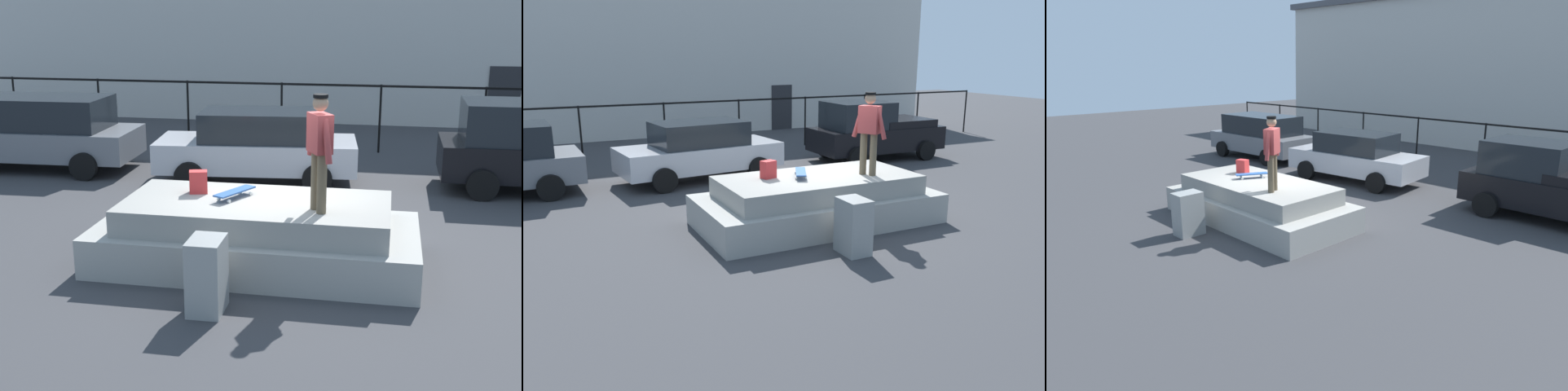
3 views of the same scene
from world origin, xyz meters
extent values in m
plane|color=#38383A|center=(0.00, 0.00, 0.00)|extent=(60.00, 60.00, 0.00)
cube|color=#9E9B93|center=(-0.32, -0.41, 0.30)|extent=(4.89, 2.36, 0.61)
cube|color=gray|center=(-0.32, -0.41, 0.81)|extent=(4.01, 1.94, 0.39)
cylinder|color=brown|center=(0.60, -0.66, 1.43)|extent=(0.14, 0.14, 0.86)
cylinder|color=brown|center=(0.71, -0.86, 1.43)|extent=(0.14, 0.14, 0.86)
cube|color=maroon|center=(0.65, -0.76, 2.14)|extent=(0.41, 0.47, 0.55)
cylinder|color=maroon|center=(0.53, -0.54, 2.07)|extent=(0.20, 0.27, 0.62)
cylinder|color=maroon|center=(0.78, -0.98, 2.07)|extent=(0.20, 0.27, 0.62)
sphere|color=tan|center=(0.65, -0.76, 2.55)|extent=(0.22, 0.22, 0.22)
cylinder|color=black|center=(0.65, -0.76, 2.65)|extent=(0.28, 0.28, 0.05)
cube|color=#264C8C|center=(-0.67, -0.33, 1.11)|extent=(0.53, 0.81, 0.02)
cylinder|color=silver|center=(-0.88, -0.52, 1.03)|extent=(0.05, 0.06, 0.06)
cylinder|color=silver|center=(-0.70, -0.60, 1.03)|extent=(0.05, 0.06, 0.06)
cylinder|color=silver|center=(-0.65, -0.05, 1.03)|extent=(0.05, 0.06, 0.06)
cylinder|color=silver|center=(-0.47, -0.14, 1.03)|extent=(0.05, 0.06, 0.06)
cube|color=red|center=(-1.30, -0.13, 1.18)|extent=(0.32, 0.27, 0.35)
cube|color=slate|center=(-6.62, 4.82, 0.66)|extent=(4.57, 2.10, 0.68)
cube|color=black|center=(-6.62, 4.82, 1.38)|extent=(3.22, 1.82, 0.75)
cylinder|color=black|center=(-8.05, 5.74, 0.32)|extent=(0.65, 0.24, 0.64)
cylinder|color=black|center=(-7.97, 3.78, 0.32)|extent=(0.65, 0.24, 0.64)
cylinder|color=black|center=(-5.26, 5.85, 0.32)|extent=(0.65, 0.24, 0.64)
cylinder|color=black|center=(-5.18, 3.89, 0.32)|extent=(0.65, 0.24, 0.64)
cube|color=#B7B7BC|center=(-1.29, 4.48, 0.65)|extent=(4.57, 2.23, 0.66)
cube|color=black|center=(-1.29, 4.48, 1.30)|extent=(2.57, 1.81, 0.64)
cylinder|color=black|center=(-2.75, 5.24, 0.32)|extent=(0.66, 0.29, 0.64)
cylinder|color=black|center=(-2.56, 3.44, 0.32)|extent=(0.66, 0.29, 0.64)
cylinder|color=black|center=(-0.03, 5.53, 0.32)|extent=(0.66, 0.29, 0.64)
cylinder|color=black|center=(0.16, 3.72, 0.32)|extent=(0.66, 0.29, 0.64)
cube|color=black|center=(4.85, 4.82, 0.69)|extent=(4.32, 1.86, 0.74)
cube|color=black|center=(4.10, 4.82, 1.49)|extent=(1.95, 1.71, 0.85)
cylinder|color=black|center=(3.51, 5.76, 0.32)|extent=(0.64, 0.22, 0.64)
cylinder|color=black|center=(3.52, 3.87, 0.32)|extent=(0.64, 0.22, 0.64)
cube|color=gray|center=(-0.61, -2.21, 0.50)|extent=(0.44, 0.60, 1.00)
cylinder|color=black|center=(-12.00, 8.19, 0.92)|extent=(0.06, 0.06, 1.83)
cylinder|color=black|center=(-9.33, 8.19, 0.92)|extent=(0.06, 0.06, 1.83)
cylinder|color=black|center=(-6.67, 8.19, 0.92)|extent=(0.06, 0.06, 1.83)
cylinder|color=black|center=(-4.00, 8.19, 0.92)|extent=(0.06, 0.06, 1.83)
cylinder|color=black|center=(-1.33, 8.19, 0.92)|extent=(0.06, 0.06, 1.83)
cylinder|color=black|center=(1.33, 8.19, 0.92)|extent=(0.06, 0.06, 1.83)
cylinder|color=black|center=(4.00, 8.19, 0.92)|extent=(0.06, 0.06, 1.83)
cube|color=black|center=(0.00, 8.19, 1.79)|extent=(24.00, 0.04, 0.06)
cube|color=beige|center=(0.00, 15.93, 3.40)|extent=(25.61, 6.79, 6.80)
camera|label=1|loc=(1.60, -10.01, 3.86)|focal=46.50mm
camera|label=2|loc=(-5.64, -9.72, 3.46)|focal=37.06mm
camera|label=3|loc=(8.49, -7.35, 3.77)|focal=32.28mm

